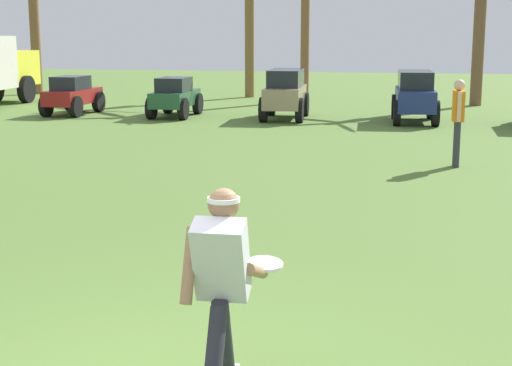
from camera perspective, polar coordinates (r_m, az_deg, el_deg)
frisbee_thrower at (r=5.14m, az=-2.54°, el=-7.45°), size 0.46×1.09×1.43m
frisbee_in_flight at (r=5.63m, az=0.68°, el=-5.89°), size 0.36×0.36×0.06m
teammate_near_sideline at (r=14.40m, az=14.48°, el=4.85°), size 0.21×0.49×1.56m
parked_car_slot_a at (r=23.28m, az=-13.21°, el=6.27°), size 1.12×2.21×1.10m
parked_car_slot_b at (r=22.17m, az=-5.92°, el=6.28°), size 1.12×2.22×1.10m
parked_car_slot_c at (r=21.54m, az=2.14°, el=6.61°), size 1.27×2.45×1.34m
parked_car_slot_d at (r=21.17m, az=11.48°, el=6.31°), size 1.29×2.46×1.34m
palm_tree_left_of_centre at (r=28.38m, az=-0.43°, el=13.20°), size 3.54×3.35×5.82m
palm_tree_far_right at (r=26.18m, az=16.06°, el=12.56°), size 3.15×3.20×5.69m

